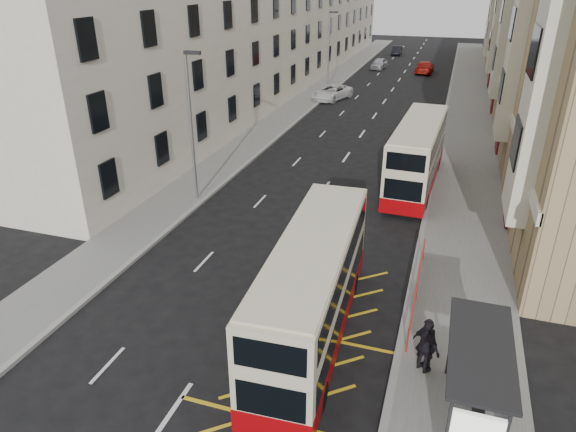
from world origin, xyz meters
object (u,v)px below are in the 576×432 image
(bus_shelter, at_px, (484,379))
(pedestrian_mid, at_px, (494,385))
(street_lamp_far, at_px, (329,48))
(car_silver, at_px, (379,64))
(double_decker_front, at_px, (313,289))
(pedestrian_near, at_px, (426,342))
(double_decker_rear, at_px, (417,155))
(car_red, at_px, (425,67))
(street_lamp_near, at_px, (191,120))
(pedestrian_far, at_px, (426,347))
(car_dark, at_px, (397,50))
(white_van, at_px, (332,92))

(bus_shelter, distance_m, pedestrian_mid, 1.77)
(street_lamp_far, xyz_separation_m, car_silver, (2.81, 16.82, -3.94))
(double_decker_front, relative_size, pedestrian_near, 5.55)
(double_decker_rear, bearing_deg, car_red, 96.15)
(pedestrian_mid, bearing_deg, bus_shelter, -105.30)
(street_lamp_near, distance_m, pedestrian_far, 17.05)
(pedestrian_mid, bearing_deg, pedestrian_far, 160.91)
(street_lamp_far, relative_size, car_dark, 2.02)
(pedestrian_near, bearing_deg, street_lamp_far, -72.10)
(bus_shelter, height_order, street_lamp_near, street_lamp_near)
(car_dark, bearing_deg, pedestrian_far, -84.99)
(double_decker_rear, distance_m, pedestrian_near, 15.91)
(street_lamp_far, distance_m, double_decker_rear, 26.81)
(car_silver, xyz_separation_m, car_red, (6.00, -1.39, 0.06))
(bus_shelter, bearing_deg, car_red, 95.80)
(pedestrian_mid, height_order, pedestrian_far, pedestrian_far)
(pedestrian_near, height_order, car_dark, pedestrian_near)
(bus_shelter, distance_m, street_lamp_near, 19.38)
(car_dark, relative_size, car_red, 0.76)
(white_van, bearing_deg, pedestrian_mid, -52.16)
(street_lamp_far, xyz_separation_m, pedestrian_far, (13.20, -40.20, -3.55))
(pedestrian_near, height_order, car_silver, pedestrian_near)
(street_lamp_near, bearing_deg, bus_shelter, -40.14)
(double_decker_front, xyz_separation_m, pedestrian_near, (3.87, -0.40, -0.95))
(pedestrian_mid, distance_m, white_van, 40.79)
(double_decker_front, height_order, car_dark, double_decker_front)
(pedestrian_near, bearing_deg, white_van, -72.39)
(bus_shelter, distance_m, pedestrian_far, 2.86)
(street_lamp_near, bearing_deg, double_decker_front, -45.62)
(double_decker_rear, relative_size, car_silver, 2.47)
(pedestrian_near, distance_m, pedestrian_far, 0.28)
(street_lamp_far, bearing_deg, car_silver, 80.50)
(street_lamp_far, distance_m, car_silver, 17.50)
(double_decker_front, height_order, pedestrian_far, double_decker_front)
(pedestrian_mid, height_order, white_van, pedestrian_mid)
(street_lamp_far, relative_size, double_decker_rear, 0.80)
(pedestrian_far, relative_size, white_van, 0.36)
(bus_shelter, bearing_deg, pedestrian_mid, 68.13)
(bus_shelter, xyz_separation_m, pedestrian_far, (-1.50, 2.20, -1.06))
(white_van, bearing_deg, car_red, 84.95)
(car_silver, bearing_deg, street_lamp_near, -89.29)
(double_decker_rear, bearing_deg, street_lamp_far, 117.67)
(double_decker_front, bearing_deg, pedestrian_mid, -18.45)
(street_lamp_far, relative_size, pedestrian_mid, 4.86)
(bus_shelter, xyz_separation_m, car_red, (-5.87, 57.82, -1.39))
(white_van, bearing_deg, pedestrian_near, -54.31)
(street_lamp_near, xyz_separation_m, pedestrian_far, (13.20, -10.20, -3.55))
(bus_shelter, bearing_deg, double_decker_front, 151.88)
(car_red, bearing_deg, double_decker_rear, 94.38)
(street_lamp_far, distance_m, pedestrian_mid, 44.02)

